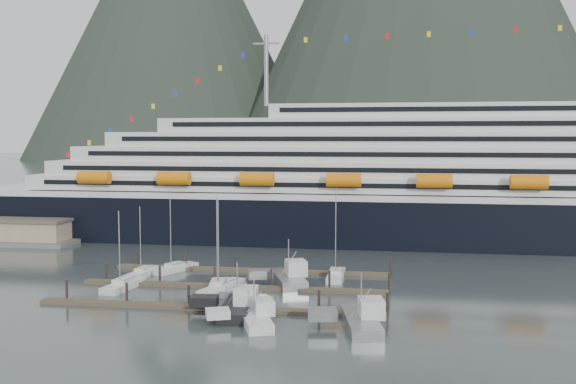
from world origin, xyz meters
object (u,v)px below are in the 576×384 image
sailboat_a (123,286)px  trawler_e (288,278)px  sailboat_b (144,273)px  sailboat_g (336,276)px  sailboat_e (175,269)px  trawler_d (360,320)px  trawler_b (236,307)px  cruise_ship (445,188)px  sailboat_c (218,288)px  sailboat_d (222,288)px  trawler_c (253,316)px

sailboat_a → trawler_e: bearing=-66.2°
sailboat_a → sailboat_b: 9.96m
sailboat_b → sailboat_g: bearing=-77.9°
sailboat_e → trawler_d: bearing=-105.9°
trawler_b → trawler_d: (16.43, -3.51, -0.01)m
cruise_ship → trawler_b: (-30.66, -66.46, -11.09)m
trawler_d → sailboat_c: bearing=43.0°
cruise_ship → sailboat_c: (-36.68, -53.74, -11.60)m
cruise_ship → sailboat_d: (-36.02, -53.75, -11.62)m
sailboat_b → sailboat_e: 5.96m
trawler_c → sailboat_a: bearing=36.4°
sailboat_g → trawler_e: (-7.15, -5.55, 0.55)m
trawler_d → sailboat_e: bearing=37.9°
sailboat_b → trawler_e: (25.01, -2.30, 0.58)m
sailboat_a → trawler_b: size_ratio=1.05×
trawler_e → cruise_ship: bearing=-49.7°
cruise_ship → sailboat_e: cruise_ship is taller
cruise_ship → sailboat_e: bearing=-139.8°
sailboat_g → trawler_c: bearing=163.4°
sailboat_b → trawler_c: bearing=-129.2°
sailboat_d → trawler_c: size_ratio=1.16×
sailboat_b → trawler_c: (24.43, -24.91, 0.41)m
sailboat_a → sailboat_d: size_ratio=0.88×
sailboat_e → trawler_b: size_ratio=1.10×
trawler_b → trawler_d: trawler_b is taller
trawler_c → trawler_e: trawler_e is taller
sailboat_e → sailboat_g: 28.20m
cruise_ship → sailboat_b: 69.84m
sailboat_a → sailboat_e: sailboat_e is taller
sailboat_b → trawler_b: sailboat_b is taller
sailboat_d → trawler_e: sailboat_d is taller
sailboat_c → sailboat_g: (16.78, 11.90, -0.01)m
sailboat_d → trawler_b: bearing=-143.1°
sailboat_c → trawler_c: bearing=-161.1°
sailboat_b → trawler_c: size_ratio=0.99×
sailboat_g → trawler_e: sailboat_g is taller
trawler_e → sailboat_c: bearing=103.4°
sailboat_a → sailboat_c: bearing=-78.6°
sailboat_e → trawler_c: (20.44, -29.34, 0.40)m
sailboat_e → trawler_d: 44.78m
sailboat_d → trawler_d: 27.17m
sailboat_a → sailboat_g: (31.47, 13.18, 0.01)m
sailboat_c → sailboat_g: size_ratio=0.96×
cruise_ship → trawler_d: cruise_ship is taller
sailboat_d → trawler_c: (8.39, -16.24, 0.39)m
trawler_c → trawler_e: bearing=-22.9°
sailboat_b → trawler_e: size_ratio=0.95×
cruise_ship → sailboat_a: 76.17m
sailboat_b → sailboat_c: (15.38, -8.66, 0.04)m
sailboat_c → trawler_b: (6.02, -12.72, 0.51)m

